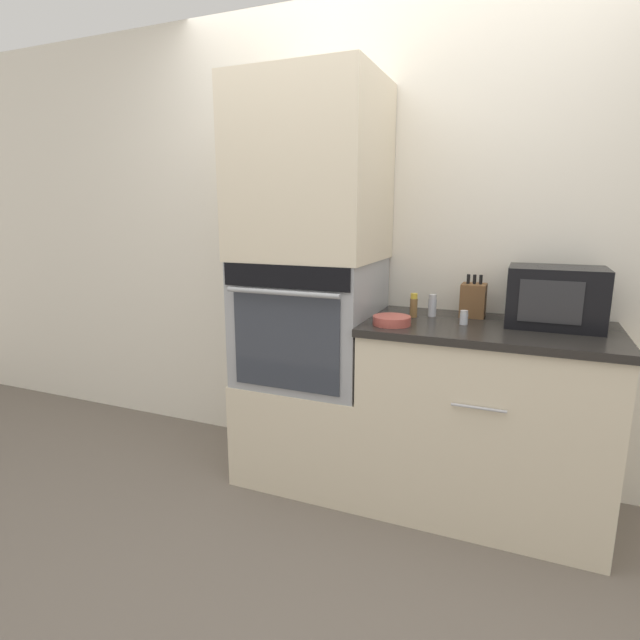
{
  "coord_description": "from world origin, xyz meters",
  "views": [
    {
      "loc": [
        0.68,
        -2.02,
        1.41
      ],
      "look_at": [
        -0.26,
        0.21,
        0.89
      ],
      "focal_mm": 28.0,
      "sensor_mm": 36.0,
      "label": 1
    }
  ],
  "objects_px": {
    "microwave": "(555,297)",
    "bowl": "(392,320)",
    "condiment_jar_near": "(414,306)",
    "condiment_jar_far": "(432,306)",
    "wall_oven": "(311,320)",
    "condiment_jar_mid": "(464,318)",
    "knife_block": "(473,300)"
  },
  "relations": [
    {
      "from": "wall_oven",
      "to": "knife_block",
      "type": "relative_size",
      "value": 3.22
    },
    {
      "from": "knife_block",
      "to": "bowl",
      "type": "height_order",
      "value": "knife_block"
    },
    {
      "from": "bowl",
      "to": "condiment_jar_mid",
      "type": "bearing_deg",
      "value": 24.33
    },
    {
      "from": "condiment_jar_far",
      "to": "knife_block",
      "type": "bearing_deg",
      "value": 21.03
    },
    {
      "from": "knife_block",
      "to": "condiment_jar_far",
      "type": "height_order",
      "value": "knife_block"
    },
    {
      "from": "bowl",
      "to": "condiment_jar_far",
      "type": "bearing_deg",
      "value": 62.9
    },
    {
      "from": "knife_block",
      "to": "condiment_jar_mid",
      "type": "distance_m",
      "value": 0.2
    },
    {
      "from": "microwave",
      "to": "condiment_jar_mid",
      "type": "bearing_deg",
      "value": -162.99
    },
    {
      "from": "condiment_jar_near",
      "to": "condiment_jar_far",
      "type": "distance_m",
      "value": 0.1
    },
    {
      "from": "knife_block",
      "to": "condiment_jar_near",
      "type": "xyz_separation_m",
      "value": [
        -0.26,
        -0.13,
        -0.03
      ]
    },
    {
      "from": "knife_block",
      "to": "bowl",
      "type": "xyz_separation_m",
      "value": [
        -0.32,
        -0.33,
        -0.06
      ]
    },
    {
      "from": "bowl",
      "to": "condiment_jar_mid",
      "type": "distance_m",
      "value": 0.33
    },
    {
      "from": "bowl",
      "to": "condiment_jar_near",
      "type": "relative_size",
      "value": 1.48
    },
    {
      "from": "condiment_jar_near",
      "to": "microwave",
      "type": "bearing_deg",
      "value": 4.03
    },
    {
      "from": "condiment_jar_near",
      "to": "condiment_jar_far",
      "type": "height_order",
      "value": "condiment_jar_near"
    },
    {
      "from": "bowl",
      "to": "condiment_jar_mid",
      "type": "xyz_separation_m",
      "value": [
        0.3,
        0.14,
        0.01
      ]
    },
    {
      "from": "condiment_jar_mid",
      "to": "condiment_jar_near",
      "type": "bearing_deg",
      "value": 164.06
    },
    {
      "from": "bowl",
      "to": "condiment_jar_far",
      "type": "height_order",
      "value": "condiment_jar_far"
    },
    {
      "from": "condiment_jar_near",
      "to": "condiment_jar_far",
      "type": "bearing_deg",
      "value": 34.65
    },
    {
      "from": "knife_block",
      "to": "condiment_jar_near",
      "type": "bearing_deg",
      "value": -154.47
    },
    {
      "from": "bowl",
      "to": "condiment_jar_mid",
      "type": "height_order",
      "value": "condiment_jar_mid"
    },
    {
      "from": "condiment_jar_near",
      "to": "condiment_jar_mid",
      "type": "bearing_deg",
      "value": -15.94
    },
    {
      "from": "wall_oven",
      "to": "condiment_jar_mid",
      "type": "distance_m",
      "value": 0.78
    },
    {
      "from": "wall_oven",
      "to": "bowl",
      "type": "xyz_separation_m",
      "value": [
        0.47,
        -0.15,
        0.07
      ]
    },
    {
      "from": "microwave",
      "to": "condiment_jar_mid",
      "type": "distance_m",
      "value": 0.4
    },
    {
      "from": "microwave",
      "to": "bowl",
      "type": "distance_m",
      "value": 0.73
    },
    {
      "from": "wall_oven",
      "to": "microwave",
      "type": "height_order",
      "value": "same"
    },
    {
      "from": "knife_block",
      "to": "condiment_jar_far",
      "type": "distance_m",
      "value": 0.2
    },
    {
      "from": "knife_block",
      "to": "condiment_jar_near",
      "type": "relative_size",
      "value": 1.77
    },
    {
      "from": "microwave",
      "to": "condiment_jar_near",
      "type": "relative_size",
      "value": 3.42
    },
    {
      "from": "knife_block",
      "to": "bowl",
      "type": "bearing_deg",
      "value": -133.71
    },
    {
      "from": "microwave",
      "to": "condiment_jar_near",
      "type": "xyz_separation_m",
      "value": [
        -0.62,
        -0.04,
        -0.08
      ]
    }
  ]
}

